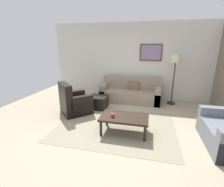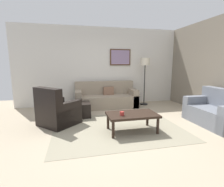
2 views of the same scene
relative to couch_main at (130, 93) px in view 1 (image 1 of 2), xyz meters
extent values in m
plane|color=tan|center=(-0.11, -2.11, -0.30)|extent=(8.00, 8.00, 0.00)
cube|color=silver|center=(-0.11, 0.49, 1.10)|extent=(6.00, 0.12, 2.80)
cube|color=gray|center=(-0.11, -2.11, -0.29)|extent=(2.93, 2.22, 0.01)
cube|color=gray|center=(0.00, -0.10, -0.09)|extent=(2.11, 0.88, 0.42)
cube|color=gray|center=(0.00, 0.22, 0.14)|extent=(2.11, 0.24, 0.88)
cube|color=gray|center=(-0.96, -0.10, 0.01)|extent=(0.20, 0.88, 0.62)
cube|color=gray|center=(0.95, -0.10, 0.01)|extent=(0.20, 0.88, 0.62)
cube|color=brown|center=(0.11, 0.00, 0.26)|extent=(0.36, 0.12, 0.28)
cube|color=slate|center=(2.27, -1.83, 0.01)|extent=(0.84, 0.20, 0.62)
cube|color=black|center=(-1.46, -1.52, -0.08)|extent=(1.13, 1.13, 0.44)
cube|color=black|center=(-1.68, -1.73, 0.18)|extent=(0.70, 0.71, 0.95)
cube|color=black|center=(-1.24, -1.75, 0.00)|extent=(0.68, 0.67, 0.60)
cube|color=black|center=(-1.69, -1.30, 0.00)|extent=(0.68, 0.67, 0.60)
cube|color=black|center=(-0.93, -1.00, -0.10)|extent=(0.56, 0.56, 0.40)
cylinder|color=black|center=(-0.34, -2.62, -0.12)|extent=(0.06, 0.06, 0.36)
cylinder|color=black|center=(0.64, -2.62, -0.12)|extent=(0.06, 0.06, 0.36)
cylinder|color=black|center=(-0.34, -2.10, -0.12)|extent=(0.06, 0.06, 0.36)
cylinder|color=black|center=(0.64, -2.10, -0.12)|extent=(0.06, 0.06, 0.36)
cube|color=black|center=(0.15, -2.36, 0.09)|extent=(1.10, 0.64, 0.05)
cylinder|color=#B2332D|center=(-0.11, -2.45, 0.15)|extent=(0.09, 0.09, 0.08)
cylinder|color=black|center=(1.46, -0.01, -0.28)|extent=(0.28, 0.28, 0.03)
cylinder|color=#262626|center=(1.46, -0.01, 0.43)|extent=(0.04, 0.04, 1.45)
cylinder|color=beige|center=(1.46, -0.01, 1.28)|extent=(0.32, 0.32, 0.26)
cube|color=#472D1C|center=(0.64, 0.40, 1.44)|extent=(0.78, 0.04, 0.59)
cube|color=gray|center=(0.64, 0.39, 1.44)|extent=(0.70, 0.01, 0.51)
camera|label=1|loc=(0.66, -5.74, 1.68)|focal=25.85mm
camera|label=2|loc=(-1.07, -5.74, 1.17)|focal=26.95mm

